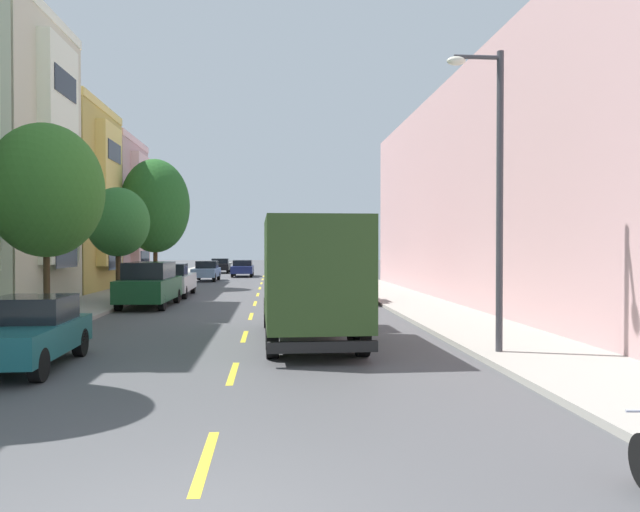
# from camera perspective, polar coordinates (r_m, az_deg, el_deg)

# --- Properties ---
(ground_plane) EXTENTS (160.00, 160.00, 0.00)m
(ground_plane) POSITION_cam_1_polar(r_m,az_deg,el_deg) (35.36, -5.85, -3.31)
(ground_plane) COLOR #4C4C4F
(sidewalk_left) EXTENTS (3.20, 120.00, 0.14)m
(sidewalk_left) POSITION_cam_1_polar(r_m,az_deg,el_deg) (34.28, -17.90, -3.37)
(sidewalk_left) COLOR #A39E93
(sidewalk_left) RESTS_ON ground_plane
(sidewalk_right) EXTENTS (3.20, 120.00, 0.14)m
(sidewalk_right) POSITION_cam_1_polar(r_m,az_deg,el_deg) (33.94, 6.16, -3.37)
(sidewalk_right) COLOR #A39E93
(sidewalk_right) RESTS_ON ground_plane
(lane_centerline_dashes) EXTENTS (0.14, 47.20, 0.01)m
(lane_centerline_dashes) POSITION_cam_1_polar(r_m,az_deg,el_deg) (29.88, -6.09, -4.08)
(lane_centerline_dashes) COLOR yellow
(lane_centerline_dashes) RESTS_ON ground_plane
(townhouse_fifth_rose) EXTENTS (12.49, 7.75, 10.16)m
(townhouse_fifth_rose) POSITION_cam_1_polar(r_m,az_deg,el_deg) (45.34, -24.36, 3.71)
(townhouse_fifth_rose) COLOR #CC9E9E
(townhouse_fifth_rose) RESTS_ON ground_plane
(apartment_block_opposite) EXTENTS (10.00, 36.00, 10.16)m
(apartment_block_opposite) POSITION_cam_1_polar(r_m,az_deg,el_deg) (28.46, 22.53, 5.84)
(apartment_block_opposite) COLOR #CC9E9E
(apartment_block_opposite) RESTS_ON ground_plane
(street_tree_second) EXTENTS (3.59, 3.59, 6.39)m
(street_tree_second) POSITION_cam_1_polar(r_m,az_deg,el_deg) (21.00, -24.74, 5.71)
(street_tree_second) COLOR #47331E
(street_tree_second) RESTS_ON sidewalk_left
(street_tree_third) EXTENTS (2.89, 2.89, 5.23)m
(street_tree_third) POSITION_cam_1_polar(r_m,az_deg,el_deg) (29.39, -18.77, 3.09)
(street_tree_third) COLOR #47331E
(street_tree_third) RESTS_ON sidewalk_left
(street_tree_farthest) EXTENTS (4.19, 4.19, 7.83)m
(street_tree_farthest) POSITION_cam_1_polar(r_m,az_deg,el_deg) (38.07, -15.50, 4.64)
(street_tree_farthest) COLOR #47331E
(street_tree_farthest) RESTS_ON sidewalk_left
(street_lamp) EXTENTS (1.35, 0.28, 7.00)m
(street_lamp) POSITION_cam_1_polar(r_m,az_deg,el_deg) (14.55, 16.28, 7.13)
(street_lamp) COLOR #38383D
(street_lamp) RESTS_ON sidewalk_right
(delivery_box_truck) EXTENTS (2.57, 7.36, 3.31)m
(delivery_box_truck) POSITION_cam_1_polar(r_m,az_deg,el_deg) (16.18, -1.03, -1.63)
(delivery_box_truck) COLOR #2D471E
(delivery_box_truck) RESTS_ON ground_plane
(parked_hatchback_charcoal) EXTENTS (1.79, 4.02, 1.50)m
(parked_hatchback_charcoal) POSITION_cam_1_polar(r_m,az_deg,el_deg) (39.34, 0.45, -1.78)
(parked_hatchback_charcoal) COLOR #333338
(parked_hatchback_charcoal) RESTS_ON ground_plane
(parked_suv_forest) EXTENTS (2.05, 4.84, 1.93)m
(parked_suv_forest) POSITION_cam_1_polar(r_m,az_deg,el_deg) (26.63, -16.00, -2.60)
(parked_suv_forest) COLOR #194C28
(parked_suv_forest) RESTS_ON ground_plane
(parked_hatchback_burgundy) EXTENTS (1.74, 4.00, 1.50)m
(parked_hatchback_burgundy) POSITION_cam_1_polar(r_m,az_deg,el_deg) (27.54, 3.13, -2.93)
(parked_hatchback_burgundy) COLOR maroon
(parked_hatchback_burgundy) RESTS_ON ground_plane
(parked_hatchback_sky) EXTENTS (1.85, 4.05, 1.50)m
(parked_hatchback_sky) POSITION_cam_1_polar(r_m,az_deg,el_deg) (45.95, -10.81, -1.41)
(parked_hatchback_sky) COLOR #7A9EC6
(parked_hatchback_sky) RESTS_ON ground_plane
(parked_pickup_white) EXTENTS (2.09, 5.33, 1.73)m
(parked_pickup_white) POSITION_cam_1_polar(r_m,az_deg,el_deg) (31.87, -14.06, -2.31)
(parked_pickup_white) COLOR silver
(parked_pickup_white) RESTS_ON ground_plane
(parked_hatchback_teal) EXTENTS (1.86, 4.05, 1.50)m
(parked_hatchback_teal) POSITION_cam_1_polar(r_m,az_deg,el_deg) (14.31, -26.29, -6.58)
(parked_hatchback_teal) COLOR #195B60
(parked_hatchback_teal) RESTS_ON ground_plane
(parked_suv_red) EXTENTS (2.04, 4.84, 1.93)m
(parked_suv_red) POSITION_cam_1_polar(r_m,az_deg,el_deg) (47.30, -0.29, -1.05)
(parked_suv_red) COLOR #AD1E1E
(parked_suv_red) RESTS_ON ground_plane
(parked_pickup_silver) EXTENTS (2.15, 5.36, 1.73)m
(parked_pickup_silver) POSITION_cam_1_polar(r_m,az_deg,el_deg) (34.26, 1.35, -2.06)
(parked_pickup_silver) COLOR #B2B5BA
(parked_pickup_silver) RESTS_ON ground_plane
(parked_sedan_black) EXTENTS (1.90, 4.54, 1.43)m
(parked_sedan_black) POSITION_cam_1_polar(r_m,az_deg,el_deg) (59.51, -9.51, -0.89)
(parked_sedan_black) COLOR black
(parked_sedan_black) RESTS_ON ground_plane
(moving_navy_sedan) EXTENTS (1.80, 4.50, 1.43)m
(moving_navy_sedan) POSITION_cam_1_polar(r_m,az_deg,el_deg) (51.96, -7.41, -1.14)
(moving_navy_sedan) COLOR navy
(moving_navy_sedan) RESTS_ON ground_plane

